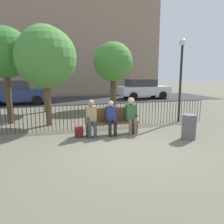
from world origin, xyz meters
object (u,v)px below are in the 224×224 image
object	(u,v)px
seated_person_0	(91,116)
tree_2	(113,62)
backpack	(79,132)
parked_car_1	(15,92)
parked_car_0	(143,89)
trash_bin	(189,127)
seated_person_1	(111,116)
lamp_post	(181,68)
park_bench	(111,120)
seated_person_2	(131,113)
tree_0	(46,58)
tree_3	(5,53)
tree_1	(44,51)

from	to	relation	value
seated_person_0	tree_2	world-z (taller)	tree_2
backpack	parked_car_1	world-z (taller)	parked_car_1
parked_car_0	trash_bin	distance (m)	11.46
seated_person_1	lamp_post	distance (m)	4.04
park_bench	tree_2	size ratio (longest dim) A/B	0.46
seated_person_0	seated_person_2	size ratio (longest dim) A/B	0.98
park_bench	seated_person_1	size ratio (longest dim) A/B	1.52
seated_person_1	seated_person_2	world-z (taller)	seated_person_2
seated_person_1	tree_2	world-z (taller)	tree_2
seated_person_0	parked_car_1	xyz separation A→B (m)	(-3.43, 9.19, 0.14)
park_bench	tree_0	xyz separation A→B (m)	(-2.07, 2.02, 2.19)
tree_3	parked_car_0	bearing A→B (deg)	36.47
lamp_post	parked_car_1	world-z (taller)	lamp_post
seated_person_0	park_bench	bearing A→B (deg)	9.87
seated_person_2	backpack	world-z (taller)	seated_person_2
seated_person_0	parked_car_1	distance (m)	9.81
seated_person_2	park_bench	bearing A→B (deg)	169.60
lamp_post	tree_2	bearing A→B (deg)	109.82
park_bench	parked_car_0	world-z (taller)	parked_car_0
seated_person_0	lamp_post	size ratio (longest dim) A/B	0.36
parked_car_0	seated_person_2	bearing A→B (deg)	-116.77
seated_person_2	tree_3	world-z (taller)	tree_3
backpack	tree_0	world-z (taller)	tree_0
tree_0	tree_2	world-z (taller)	tree_2
tree_1	parked_car_0	bearing A→B (deg)	29.07
seated_person_1	parked_car_1	bearing A→B (deg)	114.14
tree_2	tree_3	distance (m)	6.11
tree_3	parked_car_0	distance (m)	11.70
backpack	parked_car_1	bearing A→B (deg)	108.42
trash_bin	parked_car_1	bearing A→B (deg)	121.79
lamp_post	seated_person_0	bearing A→B (deg)	-163.49
backpack	tree_1	world-z (taller)	tree_1
park_bench	backpack	distance (m)	1.18
tree_0	park_bench	bearing A→B (deg)	-44.28
park_bench	seated_person_0	bearing A→B (deg)	-170.13
lamp_post	park_bench	bearing A→B (deg)	-162.13
tree_2	trash_bin	world-z (taller)	tree_2
tree_2	tree_3	size ratio (longest dim) A/B	1.00
seated_person_0	trash_bin	world-z (taller)	seated_person_0
parked_car_1	trash_bin	xyz separation A→B (m)	(6.40, -10.33, -0.44)
backpack	tree_1	xyz separation A→B (m)	(-1.00, 5.38, 3.11)
tree_3	tree_2	bearing A→B (deg)	27.56
seated_person_2	lamp_post	xyz separation A→B (m)	(2.74, 1.23, 1.62)
tree_2	tree_3	bearing A→B (deg)	-152.44
park_bench	parked_car_1	size ratio (longest dim) A/B	0.43
seated_person_2	tree_1	world-z (taller)	tree_1
tree_3	parked_car_1	xyz separation A→B (m)	(-0.53, 6.24, -2.06)
park_bench	lamp_post	bearing A→B (deg)	17.87
lamp_post	trash_bin	xyz separation A→B (m)	(-1.18, -2.37, -1.94)
park_bench	seated_person_1	bearing A→B (deg)	-108.89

